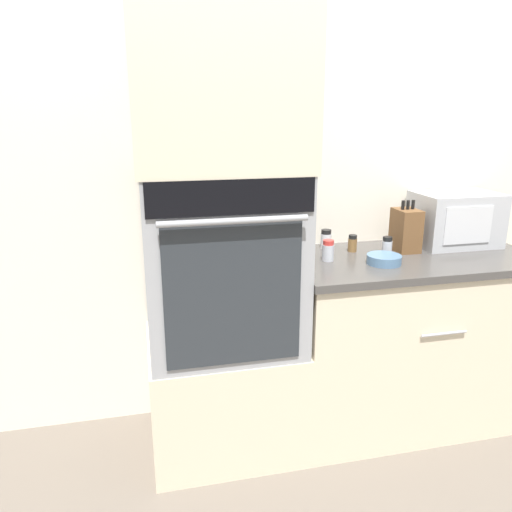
{
  "coord_description": "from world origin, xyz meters",
  "views": [
    {
      "loc": [
        -0.67,
        -1.78,
        1.55
      ],
      "look_at": [
        -0.2,
        0.21,
        0.95
      ],
      "focal_mm": 35.0,
      "sensor_mm": 36.0,
      "label": 1
    }
  ],
  "objects_px": {
    "knife_block": "(406,230)",
    "bowl": "(384,259)",
    "condiment_jar_back": "(387,246)",
    "microwave": "(455,219)",
    "condiment_jar_far": "(352,243)",
    "wall_oven": "(221,259)",
    "condiment_jar_near": "(326,239)",
    "condiment_jar_mid": "(328,251)"
  },
  "relations": [
    {
      "from": "knife_block",
      "to": "condiment_jar_mid",
      "type": "distance_m",
      "value": 0.44
    },
    {
      "from": "wall_oven",
      "to": "condiment_jar_near",
      "type": "bearing_deg",
      "value": 21.22
    },
    {
      "from": "bowl",
      "to": "condiment_jar_near",
      "type": "height_order",
      "value": "condiment_jar_near"
    },
    {
      "from": "condiment_jar_near",
      "to": "condiment_jar_far",
      "type": "relative_size",
      "value": 1.15
    },
    {
      "from": "microwave",
      "to": "knife_block",
      "type": "relative_size",
      "value": 1.63
    },
    {
      "from": "wall_oven",
      "to": "condiment_jar_far",
      "type": "distance_m",
      "value": 0.69
    },
    {
      "from": "bowl",
      "to": "microwave",
      "type": "bearing_deg",
      "value": 24.42
    },
    {
      "from": "condiment_jar_mid",
      "to": "condiment_jar_far",
      "type": "relative_size",
      "value": 1.17
    },
    {
      "from": "wall_oven",
      "to": "microwave",
      "type": "relative_size",
      "value": 1.88
    },
    {
      "from": "bowl",
      "to": "condiment_jar_near",
      "type": "distance_m",
      "value": 0.35
    },
    {
      "from": "microwave",
      "to": "condiment_jar_near",
      "type": "xyz_separation_m",
      "value": [
        -0.67,
        0.08,
        -0.09
      ]
    },
    {
      "from": "wall_oven",
      "to": "condiment_jar_back",
      "type": "bearing_deg",
      "value": 2.23
    },
    {
      "from": "knife_block",
      "to": "condiment_jar_back",
      "type": "bearing_deg",
      "value": -155.04
    },
    {
      "from": "knife_block",
      "to": "condiment_jar_back",
      "type": "relative_size",
      "value": 2.73
    },
    {
      "from": "condiment_jar_mid",
      "to": "condiment_jar_far",
      "type": "bearing_deg",
      "value": 34.42
    },
    {
      "from": "condiment_jar_back",
      "to": "microwave",
      "type": "bearing_deg",
      "value": 14.26
    },
    {
      "from": "wall_oven",
      "to": "condiment_jar_far",
      "type": "bearing_deg",
      "value": 11.37
    },
    {
      "from": "knife_block",
      "to": "bowl",
      "type": "height_order",
      "value": "knife_block"
    },
    {
      "from": "bowl",
      "to": "condiment_jar_back",
      "type": "distance_m",
      "value": 0.14
    },
    {
      "from": "condiment_jar_near",
      "to": "condiment_jar_mid",
      "type": "height_order",
      "value": "condiment_jar_mid"
    },
    {
      "from": "knife_block",
      "to": "condiment_jar_back",
      "type": "height_order",
      "value": "knife_block"
    },
    {
      "from": "wall_oven",
      "to": "bowl",
      "type": "height_order",
      "value": "wall_oven"
    },
    {
      "from": "microwave",
      "to": "condiment_jar_back",
      "type": "height_order",
      "value": "microwave"
    },
    {
      "from": "knife_block",
      "to": "condiment_jar_near",
      "type": "distance_m",
      "value": 0.39
    },
    {
      "from": "bowl",
      "to": "condiment_jar_back",
      "type": "relative_size",
      "value": 1.68
    },
    {
      "from": "condiment_jar_far",
      "to": "microwave",
      "type": "bearing_deg",
      "value": 0.5
    },
    {
      "from": "microwave",
      "to": "condiment_jar_near",
      "type": "relative_size",
      "value": 4.28
    },
    {
      "from": "microwave",
      "to": "condiment_jar_near",
      "type": "distance_m",
      "value": 0.68
    },
    {
      "from": "microwave",
      "to": "condiment_jar_far",
      "type": "distance_m",
      "value": 0.57
    },
    {
      "from": "condiment_jar_near",
      "to": "condiment_jar_far",
      "type": "bearing_deg",
      "value": -38.71
    },
    {
      "from": "wall_oven",
      "to": "condiment_jar_mid",
      "type": "height_order",
      "value": "wall_oven"
    },
    {
      "from": "microwave",
      "to": "condiment_jar_mid",
      "type": "xyz_separation_m",
      "value": [
        -0.74,
        -0.12,
        -0.09
      ]
    },
    {
      "from": "wall_oven",
      "to": "condiment_jar_near",
      "type": "xyz_separation_m",
      "value": [
        0.57,
        0.22,
        0.0
      ]
    },
    {
      "from": "microwave",
      "to": "bowl",
      "type": "relative_size",
      "value": 2.64
    },
    {
      "from": "knife_block",
      "to": "condiment_jar_mid",
      "type": "xyz_separation_m",
      "value": [
        -0.43,
        -0.07,
        -0.06
      ]
    },
    {
      "from": "wall_oven",
      "to": "knife_block",
      "type": "bearing_deg",
      "value": 5.52
    },
    {
      "from": "microwave",
      "to": "condiment_jar_near",
      "type": "bearing_deg",
      "value": 173.15
    },
    {
      "from": "wall_oven",
      "to": "condiment_jar_back",
      "type": "xyz_separation_m",
      "value": [
        0.81,
        0.03,
        0.0
      ]
    },
    {
      "from": "condiment_jar_mid",
      "to": "bowl",
      "type": "bearing_deg",
      "value": -24.82
    },
    {
      "from": "condiment_jar_far",
      "to": "condiment_jar_back",
      "type": "distance_m",
      "value": 0.17
    },
    {
      "from": "wall_oven",
      "to": "condiment_jar_near",
      "type": "height_order",
      "value": "wall_oven"
    },
    {
      "from": "bowl",
      "to": "condiment_jar_near",
      "type": "xyz_separation_m",
      "value": [
        -0.16,
        0.31,
        0.03
      ]
    }
  ]
}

